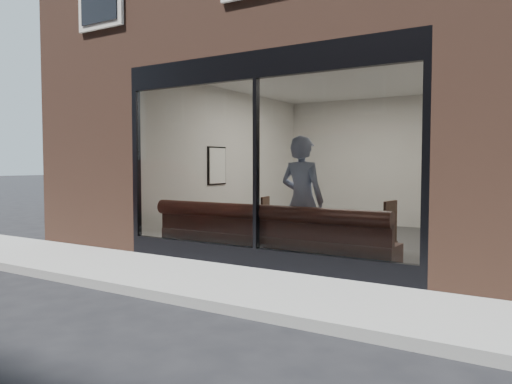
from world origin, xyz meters
The scene contains 21 objects.
ground centered at (0.00, 0.00, 0.00)m, with size 120.00×120.00×0.00m, color black.
sidewalk_near centered at (0.00, 1.00, 0.01)m, with size 40.00×2.00×0.01m, color gray.
kerb_near centered at (0.00, -0.05, 0.06)m, with size 40.00×0.10×0.12m, color gray.
host_building_pier_left centered at (-3.75, 8.00, 1.60)m, with size 2.50×12.00×3.20m, color brown.
host_building_backfill centered at (0.00, 11.00, 1.60)m, with size 5.00×6.00×3.20m, color brown.
cafe_floor centered at (0.00, 5.00, 0.02)m, with size 6.00×6.00×0.00m, color #2D2D30.
cafe_ceiling centered at (0.00, 5.00, 3.19)m, with size 6.00×6.00×0.00m, color white.
cafe_wall_back centered at (0.00, 7.99, 1.60)m, with size 5.00×5.00×0.00m, color silver.
cafe_wall_left centered at (-2.49, 5.00, 1.60)m, with size 6.00×6.00×0.00m, color silver.
cafe_wall_right centered at (2.49, 5.00, 1.60)m, with size 6.00×6.00×0.00m, color silver.
storefront_kick centered at (0.00, 2.05, 0.15)m, with size 5.00×0.10×0.30m, color black.
storefront_header centered at (0.00, 2.05, 3.00)m, with size 5.00×0.10×0.40m, color black.
storefront_mullion centered at (0.00, 2.05, 1.55)m, with size 0.06×0.10×2.50m, color black.
storefront_glass centered at (0.00, 2.02, 1.55)m, with size 4.80×4.80×0.00m, color white.
banquette centered at (0.00, 2.45, 0.23)m, with size 4.00×0.55×0.45m, color #371814.
person centered at (0.47, 2.63, 0.99)m, with size 0.72×0.47×1.98m, color #96A5CA.
cafe_table_left centered at (-1.55, 3.00, 0.74)m, with size 0.54×0.54×0.04m, color black.
cafe_table_right centered at (0.57, 3.00, 0.74)m, with size 0.65×0.65×0.04m, color black.
cafe_chair_left centered at (-0.99, 3.61, 0.24)m, with size 0.39×0.39×0.04m, color black.
cafe_chair_right centered at (1.28, 3.88, 0.24)m, with size 0.46×0.46×0.04m, color black.
wall_poster centered at (-2.45, 4.41, 1.52)m, with size 0.02×0.56×0.75m, color white.
Camera 1 is at (3.91, -4.20, 1.55)m, focal length 35.00 mm.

